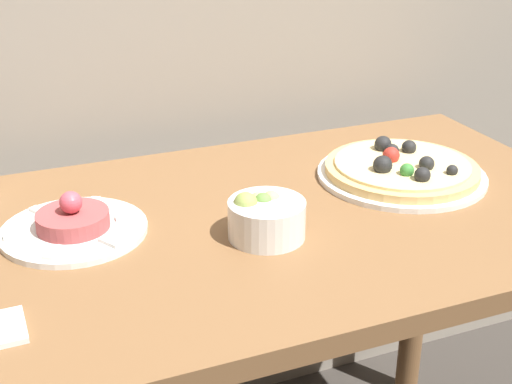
{
  "coord_description": "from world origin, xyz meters",
  "views": [
    {
      "loc": [
        -0.43,
        -0.64,
        1.3
      ],
      "look_at": [
        -0.02,
        0.36,
        0.8
      ],
      "focal_mm": 50.0,
      "sensor_mm": 36.0,
      "label": 1
    }
  ],
  "objects": [
    {
      "name": "tartare_plate",
      "position": [
        -0.32,
        0.4,
        0.78
      ],
      "size": [
        0.23,
        0.23,
        0.07
      ],
      "color": "white",
      "rests_on": "dining_table"
    },
    {
      "name": "pizza_plate",
      "position": [
        0.29,
        0.4,
        0.78
      ],
      "size": [
        0.32,
        0.32,
        0.06
      ],
      "color": "white",
      "rests_on": "dining_table"
    },
    {
      "name": "dining_table",
      "position": [
        0.0,
        0.35,
        0.64
      ],
      "size": [
        1.17,
        0.69,
        0.76
      ],
      "color": "brown",
      "rests_on": "ground_plane"
    },
    {
      "name": "small_bowl",
      "position": [
        -0.04,
        0.28,
        0.8
      ],
      "size": [
        0.12,
        0.12,
        0.08
      ],
      "color": "white",
      "rests_on": "dining_table"
    }
  ]
}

